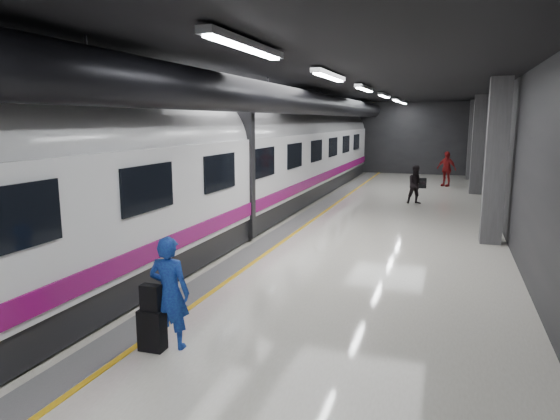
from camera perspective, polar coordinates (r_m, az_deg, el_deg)
The scene contains 9 objects.
ground at distance 13.57m, azimuth 3.84°, elevation -4.15°, with size 40.00×40.00×0.00m, color white.
platform_hall at distance 14.15m, azimuth 3.90°, elevation 10.90°, with size 10.02×40.02×4.51m.
train at distance 14.39m, azimuth -8.69°, elevation 4.94°, with size 3.05×38.00×4.05m.
traveler_main at distance 7.64m, azimuth -12.53°, elevation -9.20°, with size 0.62×0.41×1.71m, color #1753B0.
suitcase_main at distance 7.81m, azimuth -14.40°, elevation -13.14°, with size 0.38×0.24×0.62m, color black.
shoulder_bag at distance 7.61m, azimuth -14.55°, elevation -9.69°, with size 0.29×0.16×0.39m, color black.
traveler_far_a at distance 21.03m, azimuth 15.32°, elevation 2.81°, with size 0.76×0.59×1.57m, color black.
traveler_far_b at distance 27.15m, azimuth 18.47°, elevation 4.49°, with size 1.05×0.44×1.80m, color maroon.
suitcase_far at distance 26.07m, azimuth 15.98°, elevation 2.98°, with size 0.35×0.22×0.51m, color black.
Camera 1 is at (3.38, -12.71, 3.36)m, focal length 32.00 mm.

